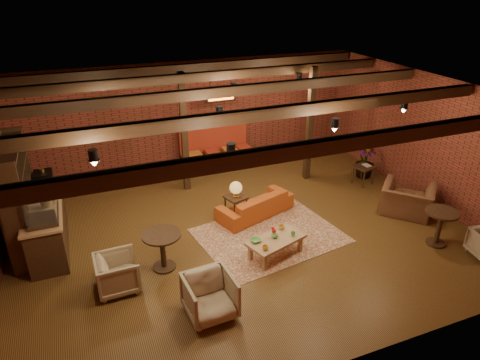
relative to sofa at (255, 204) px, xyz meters
name	(u,v)px	position (x,y,z in m)	size (l,w,h in m)	color
floor	(242,231)	(-0.58, -0.60, -0.28)	(10.00, 10.00, 0.00)	#361F0D
ceiling	(243,94)	(-0.58, -0.60, 2.92)	(10.00, 8.00, 0.02)	black
wall_back	(192,116)	(-0.58, 3.40, 1.32)	(10.00, 0.02, 3.20)	maroon
wall_front	(352,279)	(-0.58, -4.60, 1.32)	(10.00, 0.02, 3.20)	maroon
wall_right	(425,138)	(4.42, -0.60, 1.32)	(0.02, 8.00, 3.20)	maroon
ceiling_beams	(243,100)	(-0.58, -0.60, 2.80)	(9.80, 6.40, 0.22)	black
ceiling_pipe	(217,93)	(-0.58, 1.00, 2.57)	(0.12, 0.12, 9.60)	black
post_left	(184,134)	(-1.18, 2.00, 1.32)	(0.16, 0.16, 3.20)	black
post_right	(310,125)	(2.22, 1.40, 1.32)	(0.16, 0.16, 3.20)	black
service_counter	(44,214)	(-4.68, 0.40, 0.52)	(0.80, 2.50, 1.60)	black
plant_counter	(46,191)	(-4.58, 0.60, 0.94)	(0.35, 0.39, 0.30)	#337F33
shelving_hutch	(19,198)	(-5.08, 0.50, 0.92)	(0.52, 2.00, 2.40)	black
banquette	(217,154)	(0.02, 2.95, 0.22)	(2.10, 0.70, 1.00)	#A72F1B
service_sign	(221,96)	(0.02, 2.50, 2.07)	(0.86, 0.06, 0.30)	orange
ceiling_spotlights	(243,111)	(-0.58, -0.60, 2.58)	(6.40, 4.40, 0.28)	black
rug	(270,235)	(-0.07, -1.00, -0.28)	(3.06, 2.34, 0.01)	maroon
sofa	(255,204)	(0.00, 0.00, 0.00)	(1.95, 0.76, 0.57)	#A74617
coffee_table	(275,241)	(-0.30, -1.73, 0.09)	(1.35, 0.96, 0.67)	#A3744C
side_table_lamp	(236,191)	(-0.48, 0.06, 0.44)	(0.56, 0.56, 0.95)	black
round_table_left	(162,245)	(-2.55, -1.28, 0.25)	(0.76, 0.76, 0.80)	black
armchair_a	(117,272)	(-3.47, -1.59, 0.10)	(0.75, 0.71, 0.78)	beige
armchair_b	(210,295)	(-2.09, -2.86, 0.14)	(0.82, 0.76, 0.84)	beige
armchair_right	(408,195)	(3.48, -1.33, 0.23)	(1.18, 0.77, 1.03)	brown
side_table_book	(364,167)	(3.49, 0.47, 0.22)	(0.59, 0.59, 0.57)	black
round_table_right	(440,222)	(3.19, -2.63, 0.26)	(0.70, 0.70, 0.82)	black
plant_tall	(369,128)	(3.82, 0.87, 1.19)	(1.65, 1.65, 2.95)	#4C7F4C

